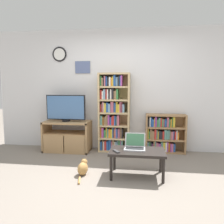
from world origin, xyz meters
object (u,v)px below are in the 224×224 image
at_px(television, 66,108).
at_px(remote_near_laptop, 116,151).
at_px(tv_stand, 67,136).
at_px(cat, 83,168).
at_px(coffee_table, 137,153).
at_px(bookshelf_short, 163,134).
at_px(bookshelf_tall, 113,113).
at_px(laptop, 135,145).

xyz_separation_m(television, remote_near_laptop, (1.21, -1.25, -0.51)).
xyz_separation_m(tv_stand, remote_near_laptop, (1.20, -1.26, 0.10)).
bearing_deg(television, cat, -60.17).
distance_m(coffee_table, remote_near_laptop, 0.34).
bearing_deg(bookshelf_short, cat, -135.15).
height_order(tv_stand, bookshelf_tall, bookshelf_tall).
bearing_deg(television, remote_near_laptop, -45.74).
relative_size(laptop, cat, 0.69).
relative_size(bookshelf_tall, laptop, 5.07).
height_order(television, cat, television).
height_order(bookshelf_tall, cat, bookshelf_tall).
height_order(coffee_table, cat, coffee_table).
relative_size(tv_stand, remote_near_laptop, 6.18).
bearing_deg(bookshelf_short, laptop, -114.67).
relative_size(laptop, remote_near_laptop, 2.07).
height_order(tv_stand, cat, tv_stand).
bearing_deg(tv_stand, bookshelf_tall, 7.87).
xyz_separation_m(tv_stand, laptop, (1.48, -1.06, 0.15)).
relative_size(bookshelf_tall, remote_near_laptop, 10.51).
relative_size(television, bookshelf_short, 1.02).
bearing_deg(coffee_table, remote_near_laptop, -158.66).
bearing_deg(tv_stand, cat, -60.85).
bearing_deg(coffee_table, bookshelf_short, 68.11).
distance_m(bookshelf_tall, laptop, 1.34).
bearing_deg(bookshelf_short, tv_stand, -175.28).
relative_size(tv_stand, bookshelf_short, 1.19).
bearing_deg(bookshelf_tall, coffee_table, -66.94).
xyz_separation_m(laptop, cat, (-0.81, -0.14, -0.36)).
relative_size(bookshelf_short, coffee_table, 0.97).
relative_size(television, remote_near_laptop, 5.28).
bearing_deg(remote_near_laptop, tv_stand, 100.71).
distance_m(tv_stand, bookshelf_tall, 1.10).
xyz_separation_m(bookshelf_tall, cat, (-0.31, -1.33, -0.70)).
distance_m(television, coffee_table, 1.98).
xyz_separation_m(tv_stand, coffee_table, (1.51, -1.14, 0.04)).
xyz_separation_m(bookshelf_tall, remote_near_laptop, (0.23, -1.39, -0.39)).
bearing_deg(tv_stand, coffee_table, -36.85).
bearing_deg(bookshelf_short, bookshelf_tall, -178.19).
distance_m(bookshelf_tall, cat, 1.54).
xyz_separation_m(bookshelf_short, laptop, (-0.56, -1.22, 0.08)).
xyz_separation_m(coffee_table, remote_near_laptop, (-0.31, -0.12, 0.06)).
bearing_deg(cat, bookshelf_short, 53.64).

